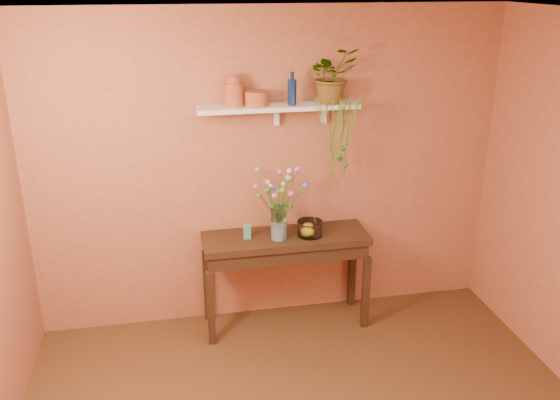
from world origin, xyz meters
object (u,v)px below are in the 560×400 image
blue_bottle (292,92)px  glass_bowl (310,229)px  bouquet (282,190)px  glass_vase (279,226)px  terracotta_jug (234,91)px  spider_plant (332,75)px  sideboard (286,248)px

blue_bottle → glass_bowl: 1.15m
blue_bottle → bouquet: size_ratio=0.54×
glass_vase → bouquet: size_ratio=0.57×
terracotta_jug → spider_plant: bearing=-0.1°
sideboard → glass_vase: (-0.07, -0.06, 0.24)m
sideboard → glass_bowl: bearing=-11.4°
bouquet → glass_bowl: bouquet is taller
terracotta_jug → glass_bowl: (0.59, -0.17, -1.15)m
glass_vase → bouquet: bearing=-16.7°
terracotta_jug → bouquet: (0.35, -0.20, -0.78)m
terracotta_jug → sideboard: bearing=-18.4°
sideboard → spider_plant: size_ratio=3.19×
terracotta_jug → spider_plant: (0.79, -0.00, 0.10)m
terracotta_jug → spider_plant: size_ratio=0.57×
sideboard → blue_bottle: blue_bottle is taller
bouquet → terracotta_jug: bearing=150.5°
blue_bottle → glass_bowl: size_ratio=1.23×
terracotta_jug → glass_vase: bearing=-30.4°
sideboard → terracotta_jug: 1.39m
blue_bottle → glass_vase: size_ratio=0.94×
blue_bottle → glass_vase: 1.10m
terracotta_jug → blue_bottle: 0.46m
sideboard → glass_vase: glass_vase is taller
spider_plant → glass_bowl: size_ratio=2.05×
sideboard → bouquet: size_ratio=2.87×
bouquet → glass_vase: bearing=163.3°
blue_bottle → glass_vase: bearing=-133.0°
sideboard → blue_bottle: bearing=53.1°
glass_vase → spider_plant: bearing=21.6°
terracotta_jug → bouquet: bearing=-29.5°
terracotta_jug → glass_vase: 1.15m
glass_bowl → blue_bottle: bearing=136.7°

